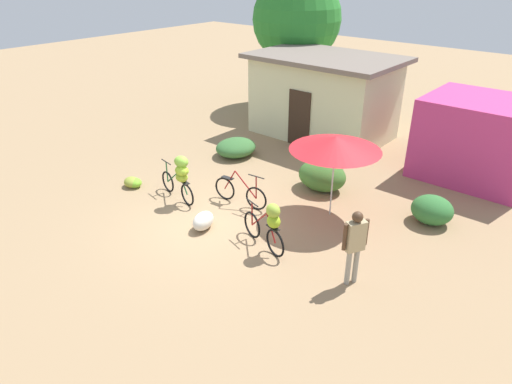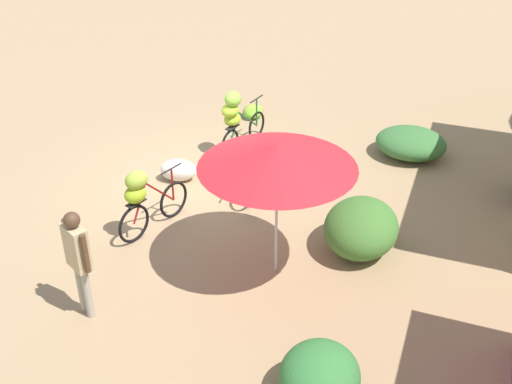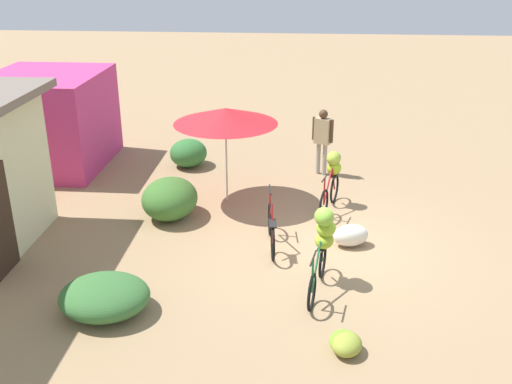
% 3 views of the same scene
% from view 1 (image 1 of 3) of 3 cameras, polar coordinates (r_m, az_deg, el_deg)
% --- Properties ---
extents(ground_plane, '(60.00, 60.00, 0.00)m').
position_cam_1_polar(ground_plane, '(11.89, -5.43, -3.73)').
color(ground_plane, '#9A7C58').
extents(building_low, '(5.33, 3.54, 2.98)m').
position_cam_1_polar(building_low, '(17.57, 8.45, 11.79)').
color(building_low, beige).
rests_on(building_low, ground).
extents(shop_pink, '(3.20, 2.80, 2.44)m').
position_cam_1_polar(shop_pink, '(15.42, 26.00, 5.98)').
color(shop_pink, '#C33678').
rests_on(shop_pink, ground).
extents(tree_behind_building, '(3.80, 3.80, 5.67)m').
position_cam_1_polar(tree_behind_building, '(20.94, 5.10, 20.69)').
color(tree_behind_building, brown).
rests_on(tree_behind_building, ground).
extents(hedge_bush_front_left, '(1.29, 1.46, 0.58)m').
position_cam_1_polar(hedge_bush_front_left, '(15.76, -2.53, 5.58)').
color(hedge_bush_front_left, '#376A33').
rests_on(hedge_bush_front_left, ground).
extents(hedge_bush_front_right, '(1.45, 1.19, 0.85)m').
position_cam_1_polar(hedge_bush_front_right, '(13.47, 8.25, 2.04)').
color(hedge_bush_front_right, '#3C6E2B').
rests_on(hedge_bush_front_right, ground).
extents(hedge_bush_mid, '(1.05, 0.98, 0.72)m').
position_cam_1_polar(hedge_bush_mid, '(12.49, 21.13, -2.09)').
color(hedge_bush_mid, '#317033').
rests_on(hedge_bush_mid, ground).
extents(market_umbrella, '(2.31, 2.31, 2.19)m').
position_cam_1_polar(market_umbrella, '(11.50, 9.91, 6.02)').
color(market_umbrella, beige).
rests_on(market_umbrella, ground).
extents(bicycle_leftmost, '(1.68, 0.49, 1.40)m').
position_cam_1_polar(bicycle_leftmost, '(12.58, -9.43, 2.19)').
color(bicycle_leftmost, black).
rests_on(bicycle_leftmost, ground).
extents(bicycle_near_pile, '(1.72, 0.26, 1.00)m').
position_cam_1_polar(bicycle_near_pile, '(12.50, -1.98, -0.05)').
color(bicycle_near_pile, black).
rests_on(bicycle_near_pile, ground).
extents(bicycle_center_loaded, '(1.58, 0.57, 1.27)m').
position_cam_1_polar(bicycle_center_loaded, '(10.37, 1.64, -3.87)').
color(bicycle_center_loaded, black).
rests_on(bicycle_center_loaded, ground).
extents(banana_pile_on_ground, '(0.64, 0.57, 0.29)m').
position_cam_1_polar(banana_pile_on_ground, '(14.07, -15.14, 1.18)').
color(banana_pile_on_ground, olive).
rests_on(banana_pile_on_ground, ground).
extents(produce_sack, '(0.61, 0.79, 0.44)m').
position_cam_1_polar(produce_sack, '(11.52, -6.61, -3.60)').
color(produce_sack, silver).
rests_on(produce_sack, ground).
extents(person_vendor, '(0.36, 0.52, 1.70)m').
position_cam_1_polar(person_vendor, '(9.40, 12.24, -5.93)').
color(person_vendor, gray).
rests_on(person_vendor, ground).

